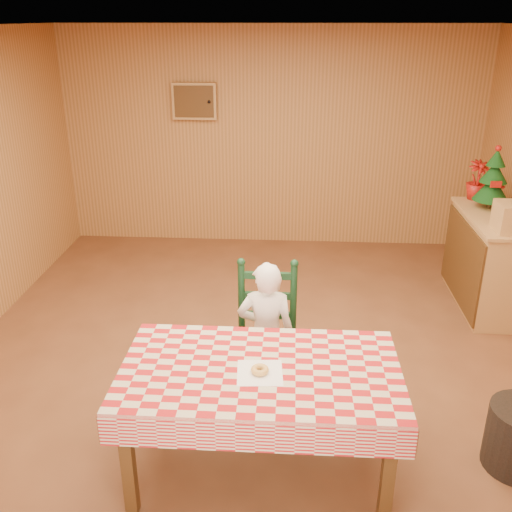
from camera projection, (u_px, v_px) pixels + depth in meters
The scene contains 10 objects.
ground at pixel (254, 374), 4.60m from camera, with size 6.00×6.00×0.00m, color brown.
cabin_walls at pixel (258, 135), 4.39m from camera, with size 5.10×6.05×2.65m.
dining_table at pixel (260, 380), 3.36m from camera, with size 1.66×0.96×0.77m.
ladder_chair at pixel (266, 338), 4.15m from camera, with size 0.44×0.40×1.08m.
seated_child at pixel (266, 335), 4.08m from camera, with size 0.41×0.27×1.12m, color white.
napkin at pixel (260, 373), 3.28m from camera, with size 0.26×0.26×0.00m, color white.
donut at pixel (260, 370), 3.27m from camera, with size 0.11×0.11×0.04m, color gold.
shelf_unit at pixel (488, 261), 5.55m from camera, with size 0.54×1.24×0.93m.
christmas_tree at pixel (493, 180), 5.49m from camera, with size 0.34×0.34×0.62m.
flower_arrangement at pixel (477, 180), 5.80m from camera, with size 0.22×0.22×0.40m, color #9C140E.
Camera 1 is at (0.26, -3.87, 2.66)m, focal length 40.00 mm.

